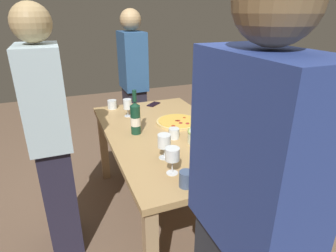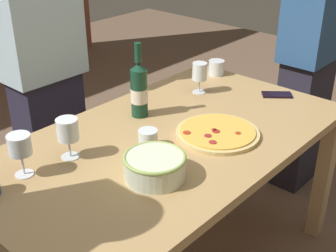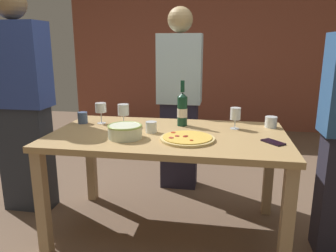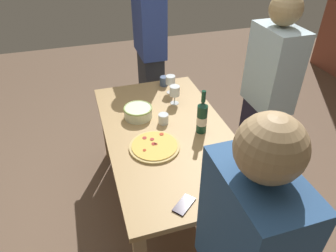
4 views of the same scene
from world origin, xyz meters
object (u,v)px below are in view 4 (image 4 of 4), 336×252
(wine_bottle, at_px, (202,117))
(cup_spare, at_px, (164,81))
(pizza, at_px, (155,146))
(serving_bowl, at_px, (138,112))
(wine_glass_far_left, at_px, (171,81))
(cup_amber, at_px, (163,119))
(dining_table, at_px, (168,141))
(person_guest_right, at_px, (266,101))
(cup_ceramic, at_px, (253,189))
(wine_glass_near_pizza, at_px, (175,92))
(cell_phone, at_px, (184,205))
(wine_glass_by_bottle, at_px, (220,155))
(person_host, at_px, (150,51))

(wine_bottle, relative_size, cup_spare, 3.86)
(pizza, bearing_deg, serving_bowl, -176.85)
(wine_glass_far_left, xyz_separation_m, cup_spare, (-0.14, -0.02, -0.07))
(serving_bowl, distance_m, cup_amber, 0.21)
(dining_table, distance_m, person_guest_right, 0.84)
(cup_spare, bearing_deg, person_guest_right, 44.04)
(wine_bottle, bearing_deg, cup_ceramic, 4.49)
(pizza, xyz_separation_m, wine_glass_near_pizza, (-0.52, 0.31, 0.10))
(pizza, height_order, serving_bowl, serving_bowl)
(wine_bottle, relative_size, person_guest_right, 0.20)
(wine_bottle, xyz_separation_m, cup_spare, (-0.76, -0.06, -0.08))
(serving_bowl, height_order, cup_ceramic, serving_bowl)
(cup_amber, bearing_deg, wine_glass_near_pizza, 145.33)
(pizza, relative_size, serving_bowl, 1.56)
(cup_ceramic, height_order, cell_phone, cup_ceramic)
(wine_glass_by_bottle, bearing_deg, person_host, -179.35)
(wine_glass_far_left, bearing_deg, wine_bottle, 3.51)
(wine_bottle, height_order, person_host, person_host)
(wine_glass_by_bottle, relative_size, wine_glass_far_left, 0.97)
(serving_bowl, relative_size, cup_ceramic, 2.59)
(cup_ceramic, bearing_deg, person_host, -176.87)
(wine_glass_near_pizza, xyz_separation_m, person_guest_right, (0.34, 0.65, -0.01))
(dining_table, height_order, cell_phone, cell_phone)
(wine_bottle, relative_size, wine_glass_near_pizza, 2.11)
(dining_table, bearing_deg, wine_glass_by_bottle, 23.44)
(person_host, bearing_deg, dining_table, 0.00)
(pizza, relative_size, person_host, 0.20)
(wine_bottle, distance_m, wine_glass_far_left, 0.62)
(dining_table, bearing_deg, cup_spare, 165.85)
(dining_table, height_order, person_guest_right, person_guest_right)
(serving_bowl, distance_m, person_guest_right, 1.01)
(pizza, bearing_deg, cup_amber, 152.08)
(dining_table, distance_m, person_host, 1.24)
(wine_glass_by_bottle, relative_size, cup_spare, 1.78)
(cup_amber, relative_size, person_host, 0.04)
(serving_bowl, xyz_separation_m, wine_glass_near_pizza, (-0.11, 0.34, 0.06))
(pizza, height_order, cup_ceramic, cup_ceramic)
(dining_table, height_order, cup_amber, cup_amber)
(wine_bottle, xyz_separation_m, person_guest_right, (-0.10, 0.59, -0.03))
(pizza, bearing_deg, wine_glass_near_pizza, 148.70)
(wine_glass_near_pizza, distance_m, wine_glass_by_bottle, 0.82)
(serving_bowl, xyz_separation_m, wine_glass_by_bottle, (0.71, 0.36, 0.05))
(serving_bowl, bearing_deg, cup_spare, 142.40)
(wine_glass_by_bottle, bearing_deg, wine_glass_far_left, -179.83)
(wine_glass_far_left, distance_m, person_guest_right, 0.81)
(serving_bowl, distance_m, wine_bottle, 0.52)
(wine_glass_near_pizza, distance_m, person_host, 0.84)
(serving_bowl, xyz_separation_m, person_guest_right, (0.22, 0.98, 0.05))
(dining_table, height_order, cup_ceramic, cup_ceramic)
(wine_glass_far_left, bearing_deg, serving_bowl, -50.24)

